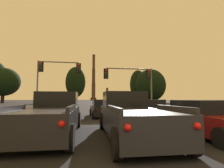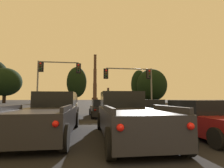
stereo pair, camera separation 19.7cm
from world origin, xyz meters
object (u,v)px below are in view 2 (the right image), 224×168
(smokestack, at_px, (95,82))
(hatchback_right_lane_front, at_px, (149,109))
(traffic_light_overhead_right, at_px, (135,78))
(hatchback_center_lane_front, at_px, (102,109))
(pickup_truck_center_lane_second, at_px, (127,116))
(traffic_light_overhead_left, at_px, (52,73))
(traffic_light_far_right, at_px, (109,93))
(sedan_right_lane_second, at_px, (201,119))
(pickup_truck_left_lane_second, at_px, (49,115))
(suv_left_lane_front, at_px, (65,106))

(smokestack, bearing_deg, hatchback_right_lane_front, -91.62)
(traffic_light_overhead_right, height_order, smokestack, smokestack)
(hatchback_center_lane_front, xyz_separation_m, smokestack, (8.35, 163.74, 17.90))
(pickup_truck_center_lane_second, bearing_deg, traffic_light_overhead_left, 112.40)
(hatchback_center_lane_front, distance_m, traffic_light_far_right, 43.68)
(traffic_light_overhead_left, xyz_separation_m, smokestack, (13.56, 157.21, 14.02))
(sedan_right_lane_second, bearing_deg, traffic_light_far_right, 86.96)
(hatchback_center_lane_front, bearing_deg, pickup_truck_center_lane_second, -88.92)
(pickup_truck_center_lane_second, xyz_separation_m, sedan_right_lane_second, (3.09, -0.14, -0.14))
(traffic_light_overhead_left, bearing_deg, traffic_light_overhead_right, -4.98)
(pickup_truck_left_lane_second, bearing_deg, hatchback_right_lane_front, 42.77)
(pickup_truck_center_lane_second, bearing_deg, traffic_light_far_right, 84.69)
(hatchback_center_lane_front, bearing_deg, traffic_light_far_right, 80.54)
(pickup_truck_left_lane_second, relative_size, traffic_light_overhead_left, 0.93)
(pickup_truck_center_lane_second, xyz_separation_m, hatchback_right_lane_front, (3.39, 6.62, -0.14))
(pickup_truck_center_lane_second, distance_m, hatchback_center_lane_front, 7.86)
(traffic_light_overhead_left, distance_m, smokestack, 158.41)
(hatchback_right_lane_front, distance_m, traffic_light_overhead_left, 12.43)
(hatchback_right_lane_front, height_order, traffic_light_far_right, traffic_light_far_right)
(suv_left_lane_front, bearing_deg, hatchback_center_lane_front, 3.43)
(hatchback_right_lane_front, distance_m, traffic_light_far_right, 44.52)
(traffic_light_far_right, bearing_deg, pickup_truck_left_lane_second, -100.37)
(traffic_light_overhead_right, bearing_deg, suv_left_lane_front, -141.74)
(suv_left_lane_front, height_order, traffic_light_far_right, traffic_light_far_right)
(pickup_truck_left_lane_second, relative_size, sedan_right_lane_second, 1.18)
(suv_left_lane_front, xyz_separation_m, traffic_light_overhead_left, (-2.28, 6.80, 3.64))
(hatchback_center_lane_front, distance_m, traffic_light_overhead_left, 9.21)
(pickup_truck_center_lane_second, relative_size, traffic_light_overhead_left, 0.93)
(pickup_truck_center_lane_second, relative_size, suv_left_lane_front, 1.12)
(traffic_light_far_right, bearing_deg, traffic_light_overhead_left, -107.52)
(pickup_truck_center_lane_second, xyz_separation_m, smokestack, (8.05, 171.59, 17.76))
(pickup_truck_left_lane_second, distance_m, hatchback_center_lane_front, 7.56)
(suv_left_lane_front, bearing_deg, pickup_truck_left_lane_second, -90.90)
(traffic_light_overhead_left, bearing_deg, sedan_right_lane_second, -59.38)
(pickup_truck_left_lane_second, xyz_separation_m, traffic_light_far_right, (9.18, 50.13, 2.66))
(pickup_truck_center_lane_second, relative_size, hatchback_right_lane_front, 1.35)
(traffic_light_overhead_left, height_order, traffic_light_overhead_right, traffic_light_overhead_left)
(suv_left_lane_front, xyz_separation_m, traffic_light_far_right, (9.27, 43.39, 2.57))
(hatchback_right_lane_front, height_order, traffic_light_overhead_left, traffic_light_overhead_left)
(pickup_truck_left_lane_second, distance_m, traffic_light_overhead_left, 14.25)
(hatchback_right_lane_front, bearing_deg, traffic_light_overhead_right, 81.77)
(pickup_truck_left_lane_second, bearing_deg, sedan_right_lane_second, -7.69)
(pickup_truck_center_lane_second, distance_m, traffic_light_overhead_left, 15.85)
(sedan_right_lane_second, xyz_separation_m, smokestack, (4.96, 171.73, 17.89))
(traffic_light_overhead_left, bearing_deg, hatchback_center_lane_front, -51.44)
(pickup_truck_center_lane_second, height_order, smokestack, smokestack)
(pickup_truck_center_lane_second, height_order, traffic_light_overhead_right, traffic_light_overhead_right)
(suv_left_lane_front, xyz_separation_m, sedan_right_lane_second, (6.32, -7.72, -0.23))
(traffic_light_overhead_right, bearing_deg, hatchback_right_lane_front, -97.56)
(sedan_right_lane_second, distance_m, hatchback_right_lane_front, 6.77)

